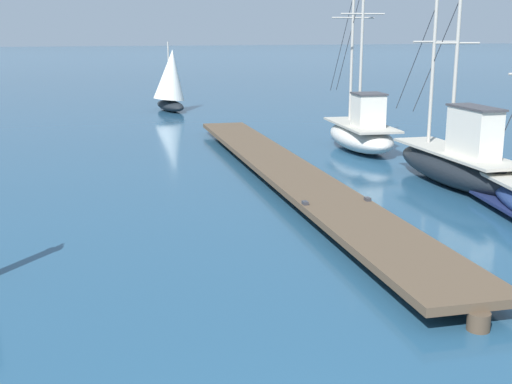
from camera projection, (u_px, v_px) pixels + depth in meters
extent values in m
cube|color=brown|center=(288.00, 171.00, 20.16)|extent=(3.28, 21.08, 0.16)
cylinder|color=#4C3D2D|center=(479.00, 321.00, 10.29)|extent=(0.36, 0.36, 0.29)
cylinder|color=#4C3D2D|center=(352.00, 227.00, 15.25)|extent=(0.36, 0.36, 0.29)
cylinder|color=#4C3D2D|center=(288.00, 178.00, 20.21)|extent=(0.36, 0.36, 0.29)
cylinder|color=#4C3D2D|center=(249.00, 149.00, 25.18)|extent=(0.36, 0.36, 0.29)
cylinder|color=#4C3D2D|center=(223.00, 130.00, 30.14)|extent=(0.36, 0.36, 0.29)
cube|color=#333338|center=(305.00, 203.00, 15.98)|extent=(0.13, 0.21, 0.08)
cube|color=#333338|center=(367.00, 199.00, 16.35)|extent=(0.13, 0.21, 0.08)
ellipsoid|color=black|center=(454.00, 168.00, 19.91)|extent=(1.92, 6.02, 1.03)
cube|color=#B2AD9E|center=(455.00, 152.00, 19.80)|extent=(1.70, 5.42, 0.08)
cube|color=silver|center=(474.00, 133.00, 18.79)|extent=(0.83, 1.80, 1.35)
cube|color=#3D3D42|center=(476.00, 107.00, 18.63)|extent=(0.90, 1.94, 0.06)
cylinder|color=#B2ADA3|center=(456.00, 70.00, 19.52)|extent=(0.11, 0.11, 4.70)
cylinder|color=#B2ADA3|center=(458.00, 43.00, 19.34)|extent=(1.44, 0.14, 0.06)
cylinder|color=#333338|center=(434.00, 60.00, 20.66)|extent=(0.16, 2.44, 3.48)
cylinder|color=#B2ADA3|center=(433.00, 70.00, 20.80)|extent=(0.11, 0.11, 4.52)
cylinder|color=#B2ADA3|center=(434.00, 42.00, 20.59)|extent=(1.44, 0.14, 0.06)
cylinder|color=#333338|center=(415.00, 61.00, 21.89)|extent=(0.15, 2.35, 3.35)
ellipsoid|color=silver|center=(361.00, 137.00, 25.69)|extent=(2.47, 5.10, 1.03)
cube|color=#B2AD9E|center=(361.00, 125.00, 25.58)|extent=(2.19, 4.58, 0.08)
cube|color=silver|center=(368.00, 111.00, 24.73)|extent=(1.12, 1.20, 1.18)
cube|color=#3D3D42|center=(369.00, 94.00, 24.58)|extent=(1.21, 1.29, 0.06)
cylinder|color=#B2ADA3|center=(362.00, 48.00, 25.14)|extent=(0.11, 0.11, 5.64)
cylinder|color=#B2ADA3|center=(363.00, 14.00, 24.84)|extent=(1.70, 0.26, 0.06)
cylinder|color=#333338|center=(349.00, 40.00, 26.53)|extent=(0.37, 2.92, 4.18)
cylinder|color=#B2ADA3|center=(352.00, 54.00, 26.25)|extent=(0.11, 0.11, 5.16)
cylinder|color=#B2ADA3|center=(353.00, 18.00, 25.93)|extent=(1.70, 0.26, 0.06)
cylinder|color=#333338|center=(341.00, 46.00, 27.52)|extent=(0.34, 2.67, 3.82)
ellipsoid|color=black|center=(170.00, 106.00, 38.36)|extent=(1.55, 3.62, 0.60)
cylinder|color=#B2ADA3|center=(169.00, 71.00, 37.99)|extent=(0.08, 0.08, 3.29)
cone|color=silver|center=(171.00, 75.00, 37.72)|extent=(2.25, 2.01, 2.96)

